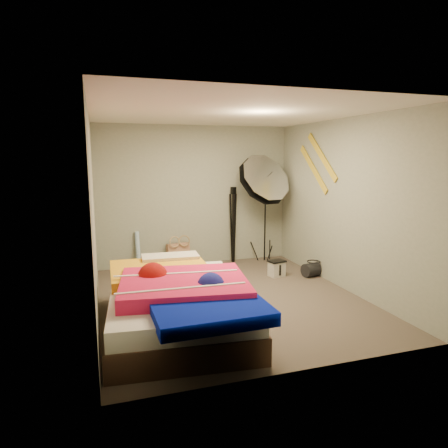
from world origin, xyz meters
name	(u,v)px	position (x,y,z in m)	size (l,w,h in m)	color
floor	(230,298)	(0.00, 0.00, 0.00)	(4.00, 4.00, 0.00)	brown
ceiling	(231,113)	(0.00, 0.00, 2.50)	(4.00, 4.00, 0.00)	silver
wall_back	(195,196)	(0.00, 2.00, 1.25)	(3.50, 3.50, 0.00)	gray
wall_front	(304,238)	(0.00, -2.00, 1.25)	(3.50, 3.50, 0.00)	gray
wall_left	(93,215)	(-1.75, 0.00, 1.25)	(4.00, 4.00, 0.00)	gray
wall_right	(343,205)	(1.75, 0.00, 1.25)	(4.00, 4.00, 0.00)	gray
tote_bag	(178,255)	(-0.35, 1.90, 0.21)	(0.41, 0.12, 0.41)	tan
wrapping_roll	(138,250)	(-1.06, 1.90, 0.33)	(0.08, 0.08, 0.66)	#5891C9
camera_case	(277,269)	(1.07, 0.77, 0.12)	(0.25, 0.18, 0.25)	beige
duffel_bag	(313,269)	(1.65, 0.59, 0.11)	(0.22, 0.22, 0.37)	black
wall_stripe_upper	(322,157)	(1.73, 0.60, 1.95)	(0.02, 1.10, 0.10)	gold
wall_stripe_lower	(313,169)	(1.73, 0.85, 1.75)	(0.02, 1.10, 0.10)	gold
bed	(178,301)	(-0.87, -0.73, 0.32)	(1.70, 2.41, 0.64)	#432B1F
photo_umbrella	(262,182)	(1.16, 1.64, 1.51)	(1.16, 0.88, 2.10)	black
camera_tripod	(233,219)	(0.68, 1.86, 0.81)	(0.10, 0.10, 1.41)	black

